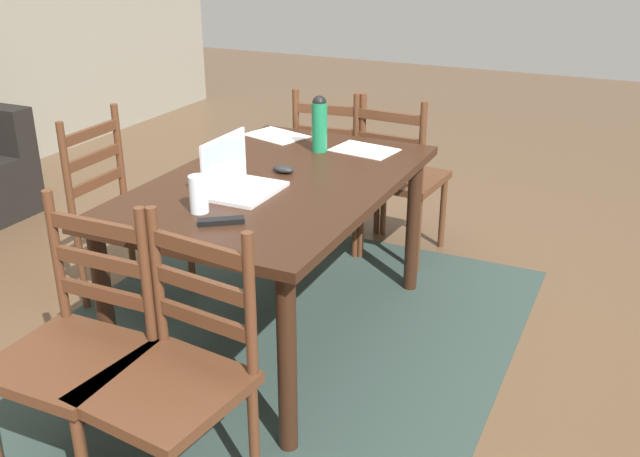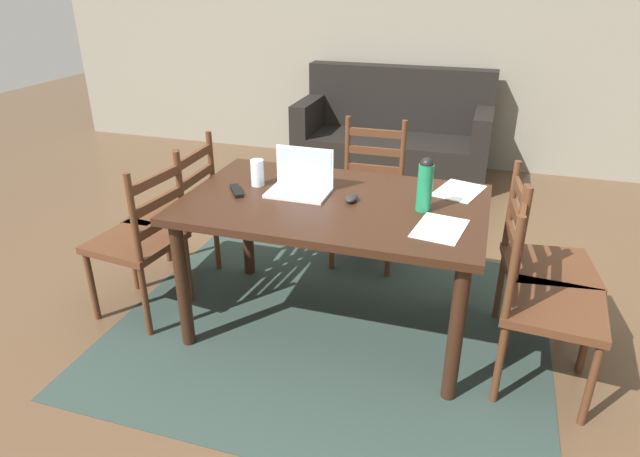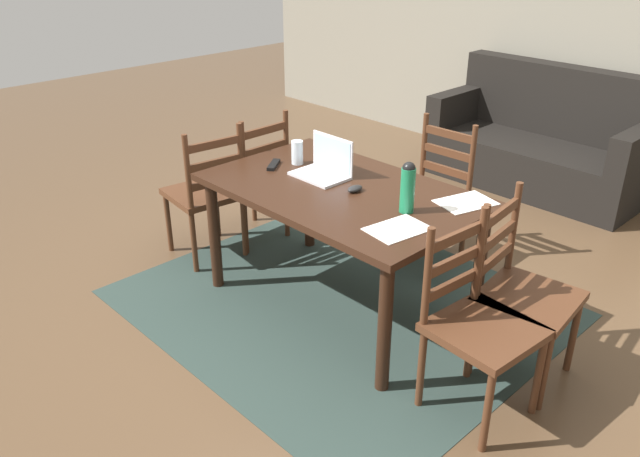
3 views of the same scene
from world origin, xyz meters
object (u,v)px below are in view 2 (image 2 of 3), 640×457
computer_mouse (352,198)px  tv_remote (237,191)px  chair_far_head (368,196)px  laptop (301,181)px  chair_right_far (541,265)px  chair_right_near (545,303)px  couch (393,138)px  dining_table (333,217)px  chair_left_far (178,214)px  drinking_glass (257,173)px  water_bottle (425,183)px  chair_left_near (141,241)px

computer_mouse → tv_remote: size_ratio=0.59×
chair_far_head → laptop: laptop is taller
chair_right_far → chair_right_near: size_ratio=1.00×
couch → laptop: bearing=-90.9°
dining_table → chair_right_far: size_ratio=1.63×
dining_table → chair_left_far: (-1.06, 0.19, -0.21)m
chair_right_near → drinking_glass: bearing=169.7°
drinking_glass → computer_mouse: 0.56m
water_bottle → tv_remote: bearing=-176.3°
chair_right_near → chair_far_head: bearing=135.5°
couch → dining_table: bearing=-86.5°
laptop → couch: bearing=89.1°
chair_left_near → chair_right_near: bearing=0.2°
chair_right_near → water_bottle: (-0.61, 0.20, 0.44)m
chair_left_far → couch: size_ratio=0.53×
chair_left_far → chair_left_near: bearing=-90.0°
chair_right_far → chair_right_near: (-0.00, -0.38, 0.00)m
dining_table → computer_mouse: bearing=10.7°
chair_right_far → chair_far_head: (-1.06, 0.67, 0.00)m
dining_table → water_bottle: size_ratio=5.72×
dining_table → tv_remote: 0.54m
chair_right_far → couch: 2.75m
chair_left_far → chair_far_head: (1.06, 0.66, 0.00)m
chair_right_near → couch: bearing=113.4°
chair_right_near → computer_mouse: size_ratio=9.50×
chair_right_near → drinking_glass: (-1.52, 0.28, 0.37)m
chair_far_head → computer_mouse: bearing=-83.8°
chair_left_near → chair_left_far: bearing=90.0°
drinking_glass → dining_table: bearing=-10.7°
couch → water_bottle: bearing=-76.8°
chair_left_near → tv_remote: size_ratio=5.59×
chair_far_head → tv_remote: bearing=-120.1°
chair_far_head → tv_remote: (-0.52, -0.90, 0.31)m
chair_left_far → water_bottle: 1.59m
chair_right_far → chair_left_far: 2.12m
water_bottle → drinking_glass: 0.92m
chair_far_head → chair_left_far: bearing=-148.1°
chair_right_near → tv_remote: (-1.58, 0.14, 0.31)m
chair_right_far → chair_left_near: same height
laptop → water_bottle: bearing=-5.2°
chair_right_near → drinking_glass: chair_right_near is taller
couch → computer_mouse: 2.67m
couch → chair_far_head: bearing=-84.8°
dining_table → chair_right_near: 1.10m
chair_left_near → chair_right_near: 2.12m
couch → drinking_glass: bearing=-96.6°
dining_table → chair_far_head: 0.88m
chair_right_far → tv_remote: size_ratio=5.59×
chair_right_near → laptop: bearing=168.2°
chair_left_far → chair_far_head: bearing=31.9°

